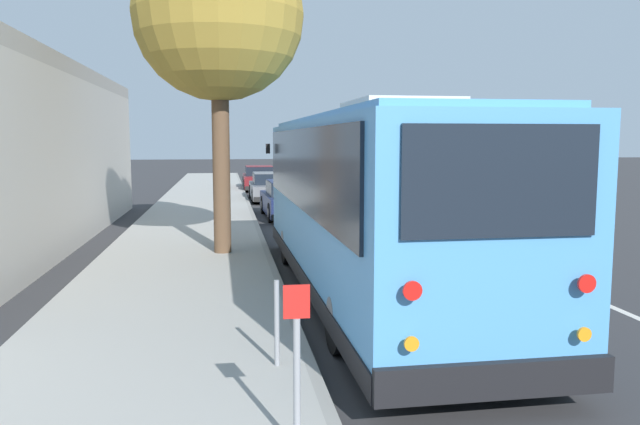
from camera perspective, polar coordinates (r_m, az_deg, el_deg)
ground_plane at (r=10.05m, az=6.55°, el=-9.16°), size 160.00×160.00×0.00m
sidewalk_slab at (r=9.74m, az=-14.30°, el=-9.38°), size 80.00×3.70×0.15m
curb_strip at (r=9.74m, az=-2.82°, el=-9.18°), size 80.00×0.14×0.15m
shuttle_bus at (r=10.86m, az=4.39°, el=1.52°), size 10.51×2.73×3.29m
parked_sedan_navy at (r=22.01m, az=-2.93°, el=1.12°), size 4.31×1.78×1.31m
parked_sedan_gray at (r=28.18m, az=-4.61°, el=2.28°), size 4.22×1.78×1.28m
parked_sedan_maroon at (r=34.12m, az=-5.58°, el=3.08°), size 4.26×1.79×1.33m
street_tree at (r=14.79m, az=-9.28°, el=18.25°), size 3.80×3.80×7.81m
sign_post_near at (r=5.29m, az=-2.14°, el=-13.83°), size 0.06×0.22×1.41m
sign_post_far at (r=7.24m, az=-3.97°, el=-10.05°), size 0.06×0.06×1.00m
lane_stripe_mid at (r=11.55m, az=24.63°, el=-7.62°), size 2.40×0.14×0.01m
lane_stripe_ahead at (r=16.77m, az=13.32°, el=-2.88°), size 2.40×0.14×0.01m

